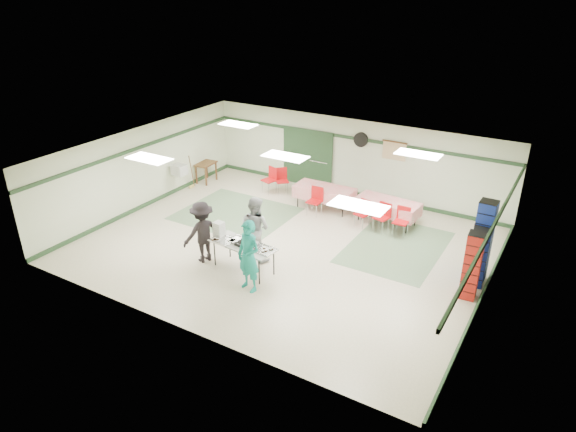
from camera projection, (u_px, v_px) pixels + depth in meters
The scene contains 42 objects.
floor at pixel (286, 245), 14.84m from camera, with size 11.00×11.00×0.00m, color beige.
ceiling at pixel (285, 156), 13.70m from camera, with size 11.00×11.00×0.00m, color white.
wall_back at pixel (352, 157), 17.77m from camera, with size 11.00×11.00×0.00m, color beige.
wall_front at pixel (175, 275), 10.77m from camera, with size 11.00×11.00×0.00m, color beige.
wall_left at pixel (142, 168), 16.82m from camera, with size 9.00×9.00×0.00m, color beige.
wall_right at pixel (491, 251), 11.72m from camera, with size 9.00×9.00×0.00m, color beige.
trim_back at pixel (353, 138), 17.45m from camera, with size 11.00×0.06×0.10m, color #213D22.
baseboard_back at pixel (350, 192), 18.30m from camera, with size 11.00×0.06×0.12m, color #213D22.
trim_left at pixel (140, 147), 16.51m from camera, with size 9.00×0.06×0.10m, color #213D22.
baseboard_left at pixel (147, 204), 17.36m from camera, with size 9.00×0.06×0.12m, color #213D22.
trim_right at pixel (495, 223), 11.44m from camera, with size 9.00×0.06×0.10m, color #213D22.
baseboard_right at pixel (481, 298), 12.28m from camera, with size 9.00×0.06×0.12m, color #213D22.
green_patch_a at pixel (236, 214), 16.78m from camera, with size 3.50×3.00×0.01m, color gray.
green_patch_b at pixel (396, 247), 14.71m from camera, with size 2.50×3.50×0.01m, color gray.
double_door_left at pixel (296, 156), 18.87m from camera, with size 0.90×0.06×2.10m, color gray.
double_door_right at pixel (319, 160), 18.43m from camera, with size 0.90×0.06×2.10m, color gray.
door_frame at pixel (307, 158), 18.64m from camera, with size 2.00×0.03×2.15m, color #213D22.
wall_fan at pixel (361, 140), 17.29m from camera, with size 0.50×0.50×0.10m, color black.
scroll_banner at pixel (394, 151), 16.82m from camera, with size 0.80×0.02×0.60m, color #CAB57E.
serving_table at pixel (243, 246), 13.28m from camera, with size 1.87×0.93×0.76m.
sheet_tray_right at pixel (263, 250), 12.96m from camera, with size 0.61×0.46×0.02m, color silver.
sheet_tray_mid at pixel (240, 241), 13.37m from camera, with size 0.55×0.42×0.02m, color silver.
sheet_tray_left at pixel (222, 240), 13.44m from camera, with size 0.61×0.47×0.02m, color silver.
baking_pan at pixel (246, 244), 13.17m from camera, with size 0.51×0.32×0.08m, color black.
foam_box_stack at pixel (219, 229), 13.59m from camera, with size 0.26×0.24×0.41m, color white.
volunteer_teal at pixel (249, 256), 12.36m from camera, with size 0.67×0.44×1.84m, color #13887D.
volunteer_grey at pixel (255, 228), 13.76m from camera, with size 0.88×0.69×1.82m, color gray.
volunteer_dark at pixel (203, 232), 13.68m from camera, with size 1.11×0.64×1.72m, color black.
dining_table_a at pixel (387, 206), 15.92m from camera, with size 2.02×1.04×0.77m.
dining_table_b at pixel (324, 192), 16.94m from camera, with size 1.99×0.91×0.77m.
chair_a at pixel (383, 214), 15.45m from camera, with size 0.50×0.50×0.90m.
chair_b at pixel (364, 210), 15.75m from camera, with size 0.49×0.49×0.86m.
chair_c at pixel (402, 218), 15.18m from camera, with size 0.42×0.42×0.90m.
chair_d at pixel (316, 198), 16.51m from camera, with size 0.44×0.44×0.93m.
chair_loose_a at pixel (282, 178), 18.21m from camera, with size 0.60×0.60×0.91m.
chair_loose_b at pixel (271, 177), 18.22m from camera, with size 0.54×0.54×0.93m.
crate_stack_blue_a at pixel (482, 241), 12.73m from camera, with size 0.42×0.42×2.16m, color navy.
crate_stack_red at pixel (472, 266), 12.06m from camera, with size 0.38×0.38×1.72m, color maroon.
crate_stack_blue_b at pixel (478, 257), 12.60m from camera, with size 0.41×0.41×1.58m, color navy.
printer_table at pixel (206, 166), 19.13m from camera, with size 0.60×0.87×0.74m.
office_printer at pixel (179, 170), 17.89m from camera, with size 0.45×0.40×0.36m, color #B0B0AB.
broom at pixel (192, 171), 18.61m from camera, with size 0.03×0.03×1.23m, color brown.
Camera 1 is at (6.77, -11.21, 7.04)m, focal length 32.00 mm.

